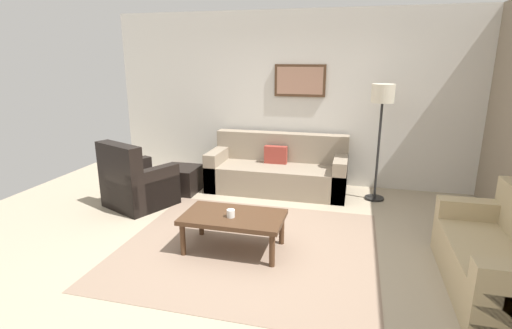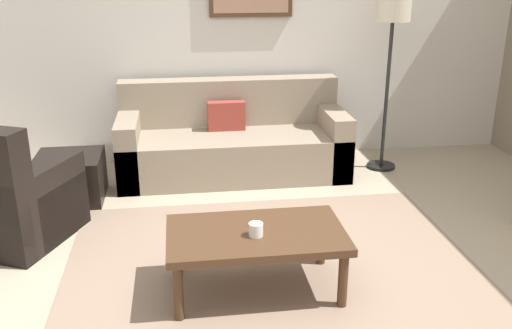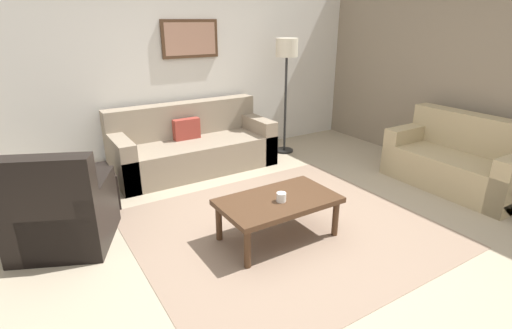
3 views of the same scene
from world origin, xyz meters
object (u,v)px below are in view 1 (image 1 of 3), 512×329
(couch_main, at_px, (278,171))
(lamp_standing, at_px, (382,106))
(framed_artwork, at_px, (300,81))
(couch_loveseat, at_px, (508,262))
(ottoman, at_px, (181,179))
(coffee_table, at_px, (233,219))
(armchair_leather, at_px, (136,186))
(cup, at_px, (231,213))

(couch_main, relative_size, lamp_standing, 1.26)
(framed_artwork, bearing_deg, couch_loveseat, -50.11)
(couch_loveseat, bearing_deg, ottoman, 155.62)
(ottoman, bearing_deg, coffee_table, -49.74)
(couch_loveseat, relative_size, ottoman, 2.86)
(framed_artwork, bearing_deg, ottoman, -151.18)
(armchair_leather, height_order, coffee_table, armchair_leather)
(cup, relative_size, framed_artwork, 0.11)
(couch_loveseat, xyz_separation_m, cup, (-2.64, 0.11, 0.15))
(couch_loveseat, xyz_separation_m, coffee_table, (-2.63, 0.17, 0.06))
(couch_main, distance_m, ottoman, 1.57)
(armchair_leather, bearing_deg, cup, -29.04)
(couch_loveseat, distance_m, framed_artwork, 3.88)
(armchair_leather, xyz_separation_m, cup, (1.73, -0.96, 0.14))
(cup, bearing_deg, couch_loveseat, -2.40)
(couch_loveseat, height_order, ottoman, couch_loveseat)
(lamp_standing, bearing_deg, cup, -126.74)
(coffee_table, bearing_deg, framed_artwork, 83.13)
(ottoman, xyz_separation_m, lamp_standing, (2.98, 0.40, 1.21))
(coffee_table, bearing_deg, armchair_leather, 152.63)
(ottoman, bearing_deg, framed_artwork, 28.82)
(couch_loveseat, xyz_separation_m, framed_artwork, (-2.32, 2.77, 1.41))
(ottoman, relative_size, lamp_standing, 0.33)
(ottoman, bearing_deg, cup, -50.93)
(armchair_leather, height_order, framed_artwork, framed_artwork)
(couch_main, height_order, armchair_leather, armchair_leather)
(couch_loveseat, xyz_separation_m, ottoman, (-4.03, 1.83, -0.10))
(lamp_standing, relative_size, framed_artwork, 2.08)
(couch_main, xyz_separation_m, armchair_leather, (-1.81, -1.29, 0.01))
(ottoman, bearing_deg, couch_main, 19.88)
(couch_loveseat, bearing_deg, cup, 177.60)
(armchair_leather, bearing_deg, ottoman, 65.70)
(couch_main, height_order, coffee_table, couch_main)
(ottoman, xyz_separation_m, coffee_table, (1.40, -1.66, 0.16))
(couch_main, height_order, lamp_standing, lamp_standing)
(armchair_leather, distance_m, coffee_table, 1.96)
(couch_main, xyz_separation_m, coffee_table, (-0.07, -2.19, 0.06))
(couch_loveseat, relative_size, cup, 18.13)
(couch_main, height_order, framed_artwork, framed_artwork)
(lamp_standing, bearing_deg, couch_loveseat, -64.61)
(coffee_table, relative_size, framed_artwork, 1.34)
(couch_loveseat, distance_m, coffee_table, 2.64)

